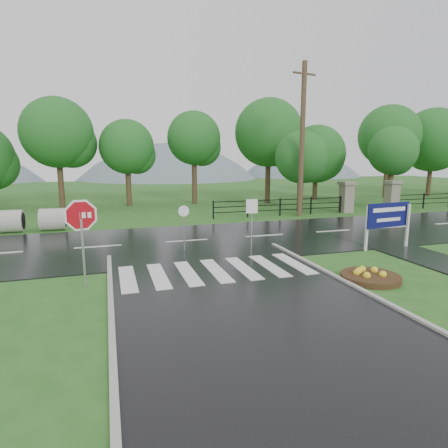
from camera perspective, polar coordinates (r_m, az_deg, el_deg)
name	(u,v)px	position (r m, az deg, el deg)	size (l,w,h in m)	color
ground	(279,336)	(8.80, 8.31, -16.60)	(120.00, 120.00, 0.00)	#275D1F
main_road	(187,242)	(17.85, -5.69, -2.69)	(90.00, 8.00, 0.04)	black
walkway	(432,260)	(16.77, 29.13, -4.78)	(2.20, 11.00, 0.04)	black
crosswalk	(216,270)	(13.13, -1.20, -7.07)	(6.50, 2.80, 0.02)	silver
pillar_west	(346,196)	(28.47, 18.16, 4.05)	(1.00, 1.00, 2.24)	gray
pillar_east	(392,195)	(30.96, 24.22, 4.11)	(1.00, 1.00, 2.24)	gray
fence_west	(280,205)	(25.85, 8.55, 2.85)	(9.58, 0.08, 1.20)	black
hills	(148,258)	(74.97, -11.47, -5.15)	(102.00, 48.00, 48.00)	slate
treeline	(164,205)	(31.62, -9.09, 2.83)	(83.20, 5.20, 10.00)	#1C5C21
stop_sign	(81,224)	(11.90, -20.90, 0.06)	(1.27, 0.25, 2.90)	#939399
estate_billboard	(388,217)	(17.55, 23.76, 0.92)	(2.32, 0.32, 2.03)	silver
flower_bed	(370,276)	(13.16, 21.42, -7.39)	(1.88, 1.88, 0.38)	#332111
reg_sign_small	(252,214)	(15.88, 4.24, 1.47)	(0.49, 0.11, 2.21)	#939399
reg_sign_round	(184,222)	(15.75, -6.14, 0.29)	(0.46, 0.06, 1.97)	#939399
utility_pole_east	(302,140)	(25.79, 11.81, 12.45)	(1.77, 0.43, 10.01)	#473523
entrance_tree_left	(301,157)	(28.05, 11.71, 9.91)	(3.80, 3.80, 5.87)	#3D2B1C
entrance_tree_right	(393,151)	(32.69, 24.33, 10.08)	(3.78, 3.78, 6.35)	#3D2B1C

